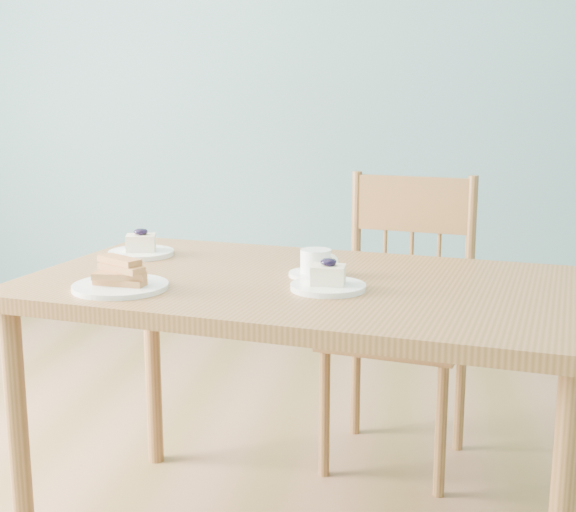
% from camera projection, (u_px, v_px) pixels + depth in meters
% --- Properties ---
extents(room, '(5.01, 5.01, 2.71)m').
position_uv_depth(room, '(134.00, 9.00, 1.73)').
color(room, '#966646').
rests_on(room, ground).
extents(dining_table, '(1.48, 1.02, 0.73)m').
position_uv_depth(dining_table, '(306.00, 309.00, 1.96)').
color(dining_table, '#945F38').
rests_on(dining_table, ground).
extents(dining_chair, '(0.50, 0.48, 0.92)m').
position_uv_depth(dining_chair, '(400.00, 319.00, 2.54)').
color(dining_chair, '#945F38').
rests_on(dining_chair, ground).
extents(cheesecake_plate_near, '(0.18, 0.18, 0.07)m').
position_uv_depth(cheesecake_plate_near, '(328.00, 282.00, 1.85)').
color(cheesecake_plate_near, white).
rests_on(cheesecake_plate_near, dining_table).
extents(cheesecake_plate_far, '(0.18, 0.18, 0.08)m').
position_uv_depth(cheesecake_plate_far, '(141.00, 249.00, 2.23)').
color(cheesecake_plate_far, white).
rests_on(cheesecake_plate_far, dining_table).
extents(coffee_cup, '(0.13, 0.13, 0.07)m').
position_uv_depth(coffee_cup, '(316.00, 265.00, 1.98)').
color(coffee_cup, white).
rests_on(coffee_cup, dining_table).
extents(biscotti_plate, '(0.22, 0.22, 0.07)m').
position_uv_depth(biscotti_plate, '(120.00, 280.00, 1.86)').
color(biscotti_plate, white).
rests_on(biscotti_plate, dining_table).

